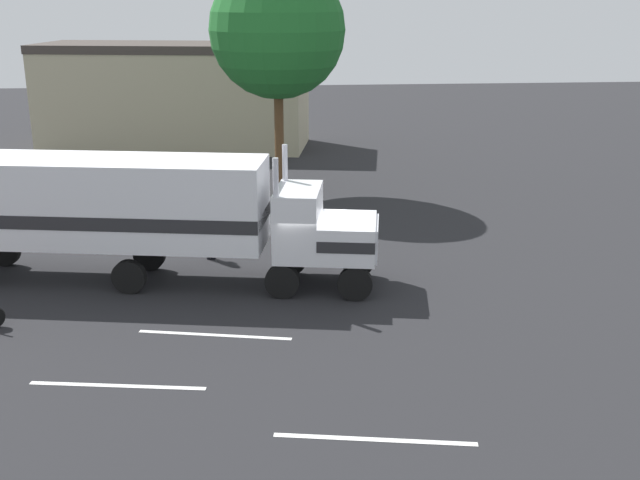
# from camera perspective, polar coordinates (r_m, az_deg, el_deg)

# --- Properties ---
(ground_plane) EXTENTS (120.00, 120.00, 0.00)m
(ground_plane) POSITION_cam_1_polar(r_m,az_deg,el_deg) (25.22, -0.33, -3.50)
(ground_plane) COLOR #232326
(lane_stripe_near) EXTENTS (4.33, 1.10, 0.01)m
(lane_stripe_near) POSITION_cam_1_polar(r_m,az_deg,el_deg) (21.94, -7.85, -7.03)
(lane_stripe_near) COLOR silver
(lane_stripe_near) RESTS_ON ground_plane
(lane_stripe_mid) EXTENTS (4.37, 0.88, 0.01)m
(lane_stripe_mid) POSITION_cam_1_polar(r_m,az_deg,el_deg) (19.74, -14.85, -10.45)
(lane_stripe_mid) COLOR silver
(lane_stripe_mid) RESTS_ON ground_plane
(lane_stripe_far) EXTENTS (4.36, 0.95, 0.01)m
(lane_stripe_far) POSITION_cam_1_polar(r_m,az_deg,el_deg) (17.08, 4.10, -14.61)
(lane_stripe_far) COLOR silver
(lane_stripe_far) RESTS_ON ground_plane
(semi_truck) EXTENTS (14.38, 5.07, 4.50)m
(semi_truck) POSITION_cam_1_polar(r_m,az_deg,el_deg) (25.67, -13.34, 2.31)
(semi_truck) COLOR white
(semi_truck) RESTS_ON ground_plane
(person_bystander) EXTENTS (0.34, 0.45, 1.63)m
(person_bystander) POSITION_cam_1_polar(r_m,az_deg,el_deg) (27.87, -8.17, 0.34)
(person_bystander) COLOR black
(person_bystander) RESTS_ON ground_plane
(parked_car) EXTENTS (4.46, 1.96, 1.57)m
(parked_car) POSITION_cam_1_polar(r_m,az_deg,el_deg) (35.87, -20.55, 3.14)
(parked_car) COLOR black
(parked_car) RESTS_ON ground_plane
(tree_left) EXTENTS (6.27, 6.27, 10.80)m
(tree_left) POSITION_cam_1_polar(r_m,az_deg,el_deg) (36.30, -3.19, 15.33)
(tree_left) COLOR brown
(tree_left) RESTS_ON ground_plane
(building_backdrop) EXTENTS (17.21, 8.93, 6.39)m
(building_backdrop) POSITION_cam_1_polar(r_m,az_deg,el_deg) (49.60, -10.79, 10.77)
(building_backdrop) COLOR #B7AD8C
(building_backdrop) RESTS_ON ground_plane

